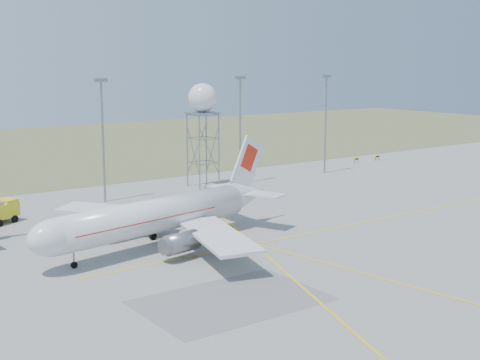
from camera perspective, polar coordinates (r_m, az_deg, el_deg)
grass_strip at (r=186.27m, az=-18.14°, el=2.42°), size 400.00×120.00×0.03m
mast_b at (r=112.56m, az=-11.64°, el=4.21°), size 2.20×0.50×20.50m
mast_c at (r=126.60m, az=0.01°, el=5.05°), size 2.20×0.50×20.50m
mast_d at (r=140.60m, az=7.33°, el=5.46°), size 2.20×0.50×20.50m
taxi_sign_near at (r=156.97m, az=9.90°, el=1.76°), size 1.60×0.17×1.20m
taxi_sign_far at (r=162.02m, az=11.63°, el=1.96°), size 1.60×0.17×1.20m
airliner_main at (r=84.82m, az=-6.98°, el=-3.07°), size 37.90×36.35×12.94m
radar_tower at (r=124.14m, az=-3.20°, el=4.35°), size 5.32×5.32×19.27m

